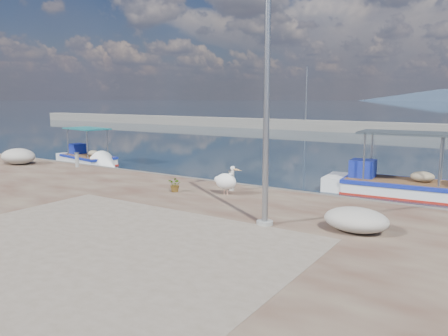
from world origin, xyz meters
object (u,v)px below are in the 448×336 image
(lamp_post, at_px, (267,99))
(boat_right, at_px, (400,189))
(pelican, at_px, (226,181))
(bollard_near, at_px, (232,179))
(boat_left, at_px, (88,161))

(lamp_post, bearing_deg, boat_right, 77.54)
(pelican, height_order, bollard_near, pelican)
(bollard_near, bearing_deg, pelican, -72.05)
(boat_left, distance_m, boat_right, 17.16)
(boat_left, relative_size, boat_right, 0.85)
(boat_right, relative_size, pelican, 5.93)
(boat_left, bearing_deg, lamp_post, -13.54)
(lamp_post, height_order, bollard_near, lamp_post)
(boat_left, bearing_deg, boat_right, 14.55)
(bollard_near, bearing_deg, boat_left, 163.48)
(boat_right, height_order, bollard_near, boat_right)
(boat_right, relative_size, bollard_near, 8.26)
(boat_left, xyz_separation_m, boat_right, (17.12, 1.24, 0.04))
(boat_left, xyz_separation_m, lamp_post, (15.34, -6.82, 3.61))
(boat_right, height_order, lamp_post, lamp_post)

